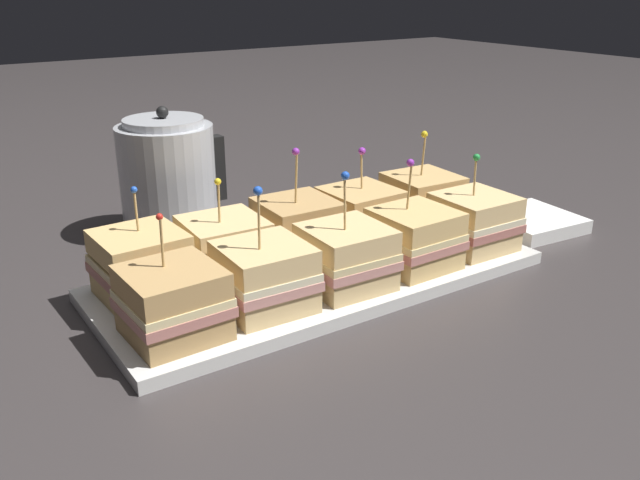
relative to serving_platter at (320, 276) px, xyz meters
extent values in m
plane|color=#383333|center=(0.00, 0.00, -0.01)|extent=(6.00, 6.00, 0.00)
cube|color=silver|center=(0.00, 0.00, 0.00)|extent=(0.64, 0.27, 0.01)
cube|color=silver|center=(0.00, 0.00, 0.01)|extent=(0.64, 0.27, 0.01)
cube|color=tan|center=(-0.25, -0.06, 0.02)|extent=(0.11, 0.11, 0.03)
cube|color=tan|center=(-0.25, -0.06, 0.05)|extent=(0.12, 0.12, 0.01)
cube|color=beige|center=(-0.25, -0.06, 0.06)|extent=(0.11, 0.11, 0.01)
cube|color=tan|center=(-0.25, -0.06, 0.08)|extent=(0.11, 0.11, 0.03)
cylinder|color=tan|center=(-0.25, -0.05, 0.12)|extent=(0.00, 0.01, 0.07)
sphere|color=red|center=(-0.25, -0.05, 0.16)|extent=(0.01, 0.01, 0.01)
cube|color=#DBB77A|center=(-0.12, -0.06, 0.02)|extent=(0.11, 0.11, 0.03)
cube|color=tan|center=(-0.12, -0.06, 0.05)|extent=(0.12, 0.12, 0.01)
cube|color=beige|center=(-0.12, -0.06, 0.06)|extent=(0.11, 0.11, 0.01)
cube|color=#E8C281|center=(-0.12, -0.06, 0.08)|extent=(0.11, 0.11, 0.03)
cylinder|color=tan|center=(-0.13, -0.07, 0.13)|extent=(0.00, 0.01, 0.09)
sphere|color=blue|center=(-0.13, -0.07, 0.17)|extent=(0.01, 0.01, 0.01)
cube|color=#DBB77A|center=(0.00, -0.06, 0.02)|extent=(0.11, 0.11, 0.03)
cube|color=tan|center=(0.00, -0.06, 0.05)|extent=(0.12, 0.12, 0.01)
cube|color=beige|center=(0.00, -0.06, 0.06)|extent=(0.11, 0.11, 0.01)
cube|color=#E8C281|center=(0.00, -0.06, 0.08)|extent=(0.11, 0.11, 0.03)
cylinder|color=tan|center=(-0.01, -0.07, 0.13)|extent=(0.00, 0.01, 0.09)
sphere|color=blue|center=(-0.01, -0.07, 0.17)|extent=(0.01, 0.01, 0.01)
cube|color=tan|center=(0.12, -0.06, 0.02)|extent=(0.11, 0.11, 0.03)
cube|color=tan|center=(0.12, -0.06, 0.05)|extent=(0.11, 0.11, 0.01)
cube|color=beige|center=(0.12, -0.06, 0.06)|extent=(0.11, 0.11, 0.01)
cube|color=#E0B771|center=(0.12, -0.06, 0.08)|extent=(0.11, 0.11, 0.03)
cylinder|color=tan|center=(0.12, -0.05, 0.12)|extent=(0.00, 0.01, 0.08)
sphere|color=purple|center=(0.12, -0.05, 0.16)|extent=(0.01, 0.01, 0.01)
cube|color=#DBB77A|center=(0.25, -0.06, 0.02)|extent=(0.11, 0.11, 0.03)
cube|color=#B26B60|center=(0.25, -0.06, 0.05)|extent=(0.11, 0.11, 0.01)
cube|color=beige|center=(0.25, -0.06, 0.06)|extent=(0.11, 0.11, 0.01)
cube|color=#E8C281|center=(0.25, -0.06, 0.08)|extent=(0.11, 0.11, 0.03)
cylinder|color=tan|center=(0.25, -0.06, 0.12)|extent=(0.00, 0.00, 0.07)
sphere|color=green|center=(0.25, -0.06, 0.15)|extent=(0.01, 0.01, 0.01)
cube|color=tan|center=(-0.24, 0.06, 0.02)|extent=(0.11, 0.11, 0.03)
cube|color=#B26B60|center=(-0.24, 0.06, 0.05)|extent=(0.12, 0.12, 0.01)
cube|color=beige|center=(-0.24, 0.06, 0.06)|extent=(0.11, 0.11, 0.01)
cylinder|color=red|center=(-0.24, 0.04, 0.06)|extent=(0.08, 0.08, 0.00)
cube|color=#E0B771|center=(-0.24, 0.06, 0.08)|extent=(0.11, 0.11, 0.03)
cylinder|color=tan|center=(-0.24, 0.07, 0.12)|extent=(0.00, 0.00, 0.07)
sphere|color=blue|center=(-0.24, 0.07, 0.15)|extent=(0.01, 0.01, 0.01)
cube|color=#DBB77A|center=(-0.12, 0.06, 0.02)|extent=(0.11, 0.11, 0.03)
cube|color=tan|center=(-0.12, 0.06, 0.05)|extent=(0.12, 0.12, 0.01)
cube|color=beige|center=(-0.12, 0.06, 0.06)|extent=(0.12, 0.12, 0.01)
cube|color=#E8C281|center=(-0.12, 0.06, 0.08)|extent=(0.11, 0.11, 0.03)
cylinder|color=tan|center=(-0.13, 0.05, 0.12)|extent=(0.00, 0.01, 0.07)
sphere|color=yellow|center=(-0.13, 0.05, 0.15)|extent=(0.01, 0.01, 0.01)
cube|color=tan|center=(0.00, 0.06, 0.02)|extent=(0.11, 0.11, 0.03)
cube|color=tan|center=(0.00, 0.06, 0.05)|extent=(0.12, 0.12, 0.01)
cube|color=beige|center=(0.00, 0.06, 0.06)|extent=(0.11, 0.11, 0.01)
cylinder|color=red|center=(0.00, 0.04, 0.06)|extent=(0.06, 0.06, 0.00)
cube|color=tan|center=(0.00, 0.06, 0.08)|extent=(0.11, 0.11, 0.03)
cylinder|color=tan|center=(-0.01, 0.05, 0.13)|extent=(0.00, 0.01, 0.09)
sphere|color=purple|center=(-0.01, 0.05, 0.17)|extent=(0.01, 0.01, 0.01)
cube|color=tan|center=(0.12, 0.07, 0.02)|extent=(0.11, 0.11, 0.03)
cube|color=#B26B60|center=(0.12, 0.07, 0.05)|extent=(0.11, 0.11, 0.01)
cube|color=beige|center=(0.12, 0.07, 0.06)|extent=(0.11, 0.11, 0.01)
cube|color=tan|center=(0.12, 0.07, 0.08)|extent=(0.11, 0.11, 0.03)
cylinder|color=tan|center=(0.12, 0.07, 0.12)|extent=(0.00, 0.01, 0.07)
sphere|color=purple|center=(0.12, 0.07, 0.15)|extent=(0.01, 0.01, 0.01)
cube|color=tan|center=(0.25, 0.06, 0.02)|extent=(0.11, 0.11, 0.03)
cube|color=tan|center=(0.25, 0.06, 0.05)|extent=(0.12, 0.12, 0.01)
cube|color=beige|center=(0.25, 0.06, 0.06)|extent=(0.12, 0.12, 0.01)
cylinder|color=red|center=(0.25, 0.04, 0.06)|extent=(0.08, 0.08, 0.00)
cube|color=tan|center=(0.25, 0.06, 0.08)|extent=(0.11, 0.11, 0.03)
cylinder|color=tan|center=(0.24, 0.06, 0.13)|extent=(0.00, 0.01, 0.08)
sphere|color=yellow|center=(0.24, 0.06, 0.17)|extent=(0.01, 0.01, 0.01)
cylinder|color=#B7BABF|center=(-0.10, 0.30, 0.08)|extent=(0.16, 0.16, 0.19)
cylinder|color=#B7BABF|center=(-0.10, 0.30, 0.18)|extent=(0.13, 0.13, 0.01)
sphere|color=black|center=(-0.10, 0.30, 0.20)|extent=(0.02, 0.02, 0.02)
cube|color=black|center=(-0.01, 0.30, 0.09)|extent=(0.02, 0.02, 0.11)
cube|color=white|center=(0.43, -0.02, 0.00)|extent=(0.15, 0.15, 0.02)
camera|label=1|loc=(-0.50, -0.74, 0.41)|focal=38.00mm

